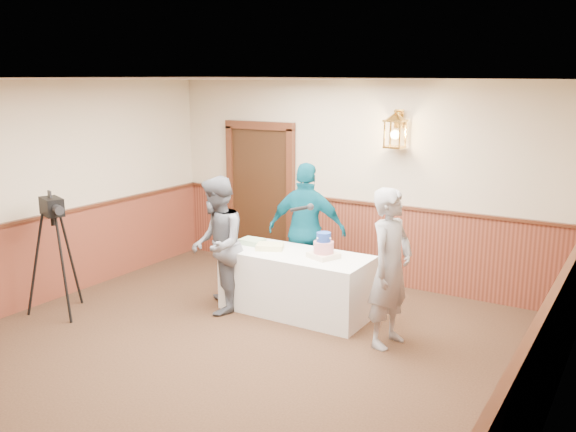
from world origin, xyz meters
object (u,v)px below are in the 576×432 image
interviewer (217,245)px  sheet_cake_yellow (270,246)px  baker (390,268)px  assistant_p (307,230)px  tv_camera_rig (57,263)px  sheet_cake_green (252,242)px  display_table (297,283)px  tiered_cake (324,248)px

interviewer → sheet_cake_yellow: bearing=98.8°
sheet_cake_yellow → baker: size_ratio=0.19×
assistant_p → tv_camera_rig: 3.11m
interviewer → tv_camera_rig: bearing=-90.1°
sheet_cake_green → display_table: bearing=-5.6°
sheet_cake_green → baker: bearing=-10.0°
display_table → sheet_cake_green: 0.81m
tiered_cake → sheet_cake_green: (-1.06, 0.07, -0.09)m
sheet_cake_yellow → assistant_p: assistant_p is taller
baker → sheet_cake_yellow: bearing=89.5°
sheet_cake_green → tv_camera_rig: bearing=-137.1°
sheet_cake_green → sheet_cake_yellow: bearing=-13.7°
display_table → baker: baker is taller
display_table → tiered_cake: (0.37, 0.00, 0.50)m
tiered_cake → sheet_cake_yellow: 0.75m
sheet_cake_yellow → sheet_cake_green: 0.33m
interviewer → tv_camera_rig: (-1.59, -1.09, -0.19)m
sheet_cake_green → tv_camera_rig: size_ratio=0.20×
sheet_cake_yellow → baker: baker is taller
display_table → tv_camera_rig: bearing=-147.6°
tiered_cake → interviewer: 1.30m
tv_camera_rig → sheet_cake_green: bearing=63.9°
interviewer → tv_camera_rig: size_ratio=1.16×
sheet_cake_yellow → interviewer: (-0.47, -0.45, 0.06)m
display_table → tv_camera_rig: size_ratio=1.25×
interviewer → tiered_cake: bearing=76.2°
baker → assistant_p: (-1.51, 0.88, 0.03)m
interviewer → baker: baker is taller
sheet_cake_green → interviewer: bearing=-106.1°
sheet_cake_green → tv_camera_rig: (-1.74, -1.62, -0.14)m
tiered_cake → display_table: bearing=-179.6°
display_table → assistant_p: (-0.20, 0.60, 0.51)m
sheet_cake_green → interviewer: interviewer is taller
assistant_p → baker: bearing=136.6°
interviewer → tv_camera_rig: 1.94m
display_table → interviewer: (-0.85, -0.46, 0.46)m
display_table → sheet_cake_yellow: bearing=-178.5°
interviewer → assistant_p: assistant_p is taller
tiered_cake → interviewer: interviewer is taller
display_table → assistant_p: 0.81m
interviewer → sheet_cake_green: bearing=129.4°
sheet_cake_yellow → interviewer: 0.65m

